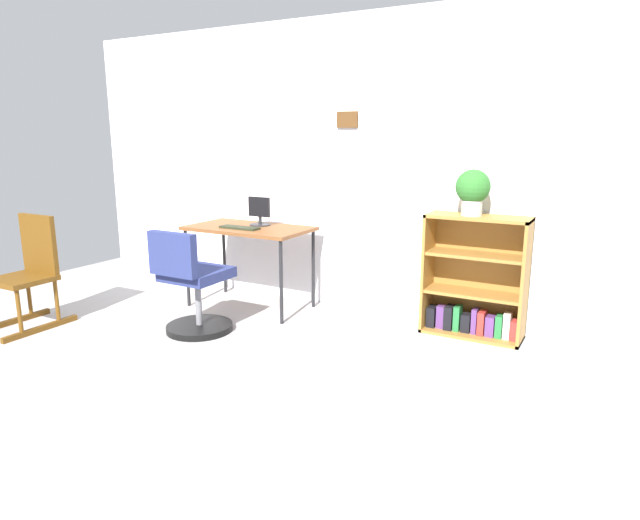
% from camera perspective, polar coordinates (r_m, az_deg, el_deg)
% --- Properties ---
extents(ground_plane, '(6.24, 6.24, 0.00)m').
position_cam_1_polar(ground_plane, '(3.61, -17.22, -12.72)').
color(ground_plane, '#9F9B9A').
extents(wall_back, '(5.20, 0.12, 2.49)m').
position_cam_1_polar(wall_back, '(4.99, 0.06, 9.62)').
color(wall_back, silver).
rests_on(wall_back, ground_plane).
extents(desk, '(1.08, 0.60, 0.73)m').
position_cam_1_polar(desk, '(4.91, -7.32, 2.77)').
color(desk, brown).
rests_on(desk, ground_plane).
extents(monitor, '(0.22, 0.19, 0.25)m').
position_cam_1_polar(monitor, '(4.94, -6.25, 4.86)').
color(monitor, '#262628').
rests_on(monitor, desk).
extents(keyboard, '(0.36, 0.11, 0.02)m').
position_cam_1_polar(keyboard, '(4.80, -8.29, 3.31)').
color(keyboard, '#262B1A').
rests_on(keyboard, desk).
extents(office_chair, '(0.52, 0.55, 0.83)m').
position_cam_1_polar(office_chair, '(4.38, -13.01, -2.93)').
color(office_chair, black).
rests_on(office_chair, ground_plane).
extents(rocking_chair, '(0.42, 0.64, 0.89)m').
position_cam_1_polar(rocking_chair, '(5.01, -27.72, -1.01)').
color(rocking_chair, '#5A370F').
rests_on(rocking_chair, ground_plane).
extents(bookshelf_low, '(0.76, 0.30, 0.93)m').
position_cam_1_polar(bookshelf_low, '(4.41, 15.68, -2.34)').
color(bookshelf_low, olive).
rests_on(bookshelf_low, ground_plane).
extents(potted_plant_on_shelf, '(0.25, 0.25, 0.34)m').
position_cam_1_polar(potted_plant_on_shelf, '(4.24, 15.46, 7.01)').
color(potted_plant_on_shelf, '#B7B2A8').
rests_on(potted_plant_on_shelf, bookshelf_low).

